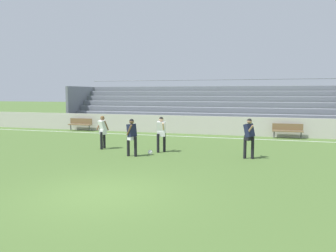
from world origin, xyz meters
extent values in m
plane|color=#4C6B30|center=(0.00, 0.00, 0.00)|extent=(160.00, 160.00, 0.00)
cube|color=white|center=(0.00, 12.41, 0.00)|extent=(44.00, 0.12, 0.01)
cube|color=#BCB7AD|center=(0.00, 13.86, 0.62)|extent=(48.00, 0.16, 1.23)
cube|color=#9EA3AD|center=(-0.92, 15.19, 0.41)|extent=(20.49, 0.36, 0.08)
cube|color=slate|center=(-0.92, 14.99, 0.21)|extent=(20.49, 0.04, 0.41)
cube|color=#9EA3AD|center=(-0.92, 15.79, 0.83)|extent=(20.49, 0.36, 0.08)
cube|color=slate|center=(-0.92, 15.59, 0.62)|extent=(20.49, 0.04, 0.41)
cube|color=#9EA3AD|center=(-0.92, 16.39, 1.24)|extent=(20.49, 0.36, 0.08)
cube|color=slate|center=(-0.92, 16.19, 1.04)|extent=(20.49, 0.04, 0.41)
cube|color=#9EA3AD|center=(-0.92, 17.00, 1.66)|extent=(20.49, 0.36, 0.08)
cube|color=slate|center=(-0.92, 16.80, 1.45)|extent=(20.49, 0.04, 0.41)
cube|color=#9EA3AD|center=(-0.92, 17.60, 2.07)|extent=(20.49, 0.36, 0.08)
cube|color=slate|center=(-0.92, 17.40, 1.87)|extent=(20.49, 0.04, 0.41)
cube|color=#9EA3AD|center=(-0.92, 18.20, 2.49)|extent=(20.49, 0.36, 0.08)
cube|color=slate|center=(-0.92, 18.00, 2.28)|extent=(20.49, 0.04, 0.41)
cube|color=#9EA3AD|center=(-0.92, 18.81, 2.90)|extent=(20.49, 0.36, 0.08)
cube|color=slate|center=(-0.92, 18.61, 2.70)|extent=(20.49, 0.04, 0.41)
cube|color=#9EA3AD|center=(-0.92, 19.41, 3.32)|extent=(20.49, 0.36, 0.08)
cube|color=slate|center=(-0.92, 19.21, 3.11)|extent=(20.49, 0.04, 0.41)
cube|color=slate|center=(-11.07, 17.30, 1.66)|extent=(0.20, 4.58, 3.32)
cylinder|color=slate|center=(-0.92, 19.66, 3.87)|extent=(20.49, 0.06, 0.06)
cube|color=brown|center=(-8.89, 13.31, 0.45)|extent=(1.80, 0.40, 0.06)
cube|color=brown|center=(-8.89, 13.49, 0.70)|extent=(1.80, 0.05, 0.40)
cylinder|color=#47474C|center=(-9.67, 13.31, 0.23)|extent=(0.07, 0.07, 0.45)
cylinder|color=#47474C|center=(-8.11, 13.31, 0.23)|extent=(0.07, 0.07, 0.45)
cube|color=brown|center=(5.55, 13.31, 0.45)|extent=(1.80, 0.40, 0.06)
cube|color=brown|center=(5.55, 13.49, 0.70)|extent=(1.80, 0.05, 0.40)
cylinder|color=#47474C|center=(4.77, 13.31, 0.23)|extent=(0.07, 0.07, 0.45)
cylinder|color=#47474C|center=(6.33, 13.31, 0.23)|extent=(0.07, 0.07, 0.45)
cylinder|color=black|center=(-1.51, 5.29, 0.44)|extent=(0.13, 0.13, 0.87)
cylinder|color=black|center=(-1.16, 5.28, 0.44)|extent=(0.13, 0.13, 0.87)
cube|color=white|center=(-1.33, 5.28, 0.85)|extent=(0.35, 0.42, 0.24)
cube|color=#191E38|center=(-1.33, 5.28, 1.15)|extent=(0.42, 0.46, 0.58)
cylinder|color=brown|center=(-1.31, 5.49, 1.19)|extent=(0.34, 0.21, 0.48)
cylinder|color=brown|center=(-1.36, 5.07, 1.19)|extent=(0.34, 0.21, 0.48)
sphere|color=brown|center=(-1.33, 5.28, 1.54)|extent=(0.21, 0.21, 0.21)
sphere|color=black|center=(-1.33, 5.28, 1.56)|extent=(0.20, 0.20, 0.20)
cylinder|color=black|center=(-0.30, 6.78, 0.44)|extent=(0.13, 0.13, 0.89)
cylinder|color=black|center=(-0.52, 6.48, 0.44)|extent=(0.13, 0.13, 0.89)
cube|color=white|center=(-0.41, 6.63, 0.87)|extent=(0.40, 0.29, 0.24)
cube|color=white|center=(-0.41, 6.63, 1.17)|extent=(0.43, 0.36, 0.58)
cylinder|color=#D6A884|center=(-0.26, 6.48, 1.21)|extent=(0.15, 0.39, 0.45)
cylinder|color=#D6A884|center=(-0.56, 6.78, 1.21)|extent=(0.15, 0.39, 0.45)
sphere|color=#D6A884|center=(-0.41, 6.63, 1.55)|extent=(0.21, 0.21, 0.21)
sphere|color=black|center=(-0.41, 6.63, 1.57)|extent=(0.20, 0.20, 0.20)
cylinder|color=black|center=(-3.50, 6.84, 0.43)|extent=(0.13, 0.13, 0.87)
cylinder|color=black|center=(-3.48, 6.50, 0.43)|extent=(0.13, 0.13, 0.87)
cube|color=white|center=(-3.49, 6.67, 0.85)|extent=(0.42, 0.37, 0.24)
cube|color=white|center=(-3.49, 6.67, 1.15)|extent=(0.50, 0.49, 0.60)
cylinder|color=brown|center=(-3.28, 6.67, 1.19)|extent=(0.21, 0.28, 0.51)
cylinder|color=brown|center=(-3.70, 6.68, 1.19)|extent=(0.21, 0.28, 0.51)
sphere|color=brown|center=(-3.49, 6.67, 1.53)|extent=(0.21, 0.21, 0.21)
sphere|color=brown|center=(-3.49, 6.67, 1.55)|extent=(0.20, 0.20, 0.20)
cylinder|color=black|center=(3.47, 6.22, 0.46)|extent=(0.13, 0.13, 0.93)
cylinder|color=black|center=(3.78, 6.26, 0.46)|extent=(0.13, 0.13, 0.93)
cube|color=black|center=(3.63, 6.24, 0.91)|extent=(0.39, 0.42, 0.24)
cube|color=#191E38|center=(3.63, 6.24, 1.21)|extent=(0.51, 0.52, 0.60)
cylinder|color=#A87A5B|center=(3.60, 6.44, 1.25)|extent=(0.35, 0.28, 0.46)
cylinder|color=#A87A5B|center=(3.66, 6.03, 1.25)|extent=(0.35, 0.28, 0.46)
sphere|color=#A87A5B|center=(3.63, 6.24, 1.59)|extent=(0.21, 0.21, 0.21)
sphere|color=black|center=(3.63, 6.24, 1.61)|extent=(0.20, 0.20, 0.20)
sphere|color=white|center=(-0.68, 5.83, 0.11)|extent=(0.22, 0.22, 0.22)
camera|label=1|loc=(4.35, -8.05, 2.80)|focal=35.40mm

